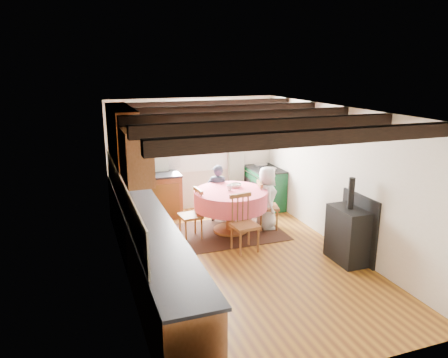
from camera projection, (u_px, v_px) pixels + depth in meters
name	position (u px, v px, depth m)	size (l,w,h in m)	color
floor	(241.00, 260.00, 6.87)	(3.60, 5.50, 0.00)	#A1691D
ceiling	(242.00, 110.00, 6.24)	(3.60, 5.50, 0.00)	white
wall_back	(193.00, 154.00, 9.05)	(3.60, 0.00, 2.40)	silver
wall_front	(349.00, 265.00, 4.06)	(3.60, 0.00, 2.40)	silver
wall_left	(123.00, 201.00, 5.97)	(0.00, 5.50, 2.40)	silver
wall_right	(340.00, 178.00, 7.14)	(0.00, 5.50, 2.40)	silver
beam_a	(314.00, 137.00, 4.45)	(3.60, 0.16, 0.16)	black
beam_b	(272.00, 125.00, 5.36)	(3.60, 0.16, 0.16)	black
beam_c	(242.00, 117.00, 6.27)	(3.60, 0.16, 0.16)	black
beam_d	(220.00, 110.00, 7.18)	(3.60, 0.16, 0.16)	black
beam_e	(203.00, 105.00, 8.09)	(3.60, 0.16, 0.16)	black
splash_left	(122.00, 195.00, 6.25)	(0.02, 4.50, 0.55)	beige
splash_back	(147.00, 158.00, 8.71)	(1.40, 0.02, 0.55)	beige
base_cabinet_left	(147.00, 247.00, 6.26)	(0.60, 5.30, 0.88)	brown
base_cabinet_back	(148.00, 197.00, 8.64)	(1.30, 0.60, 0.88)	brown
worktop_left	(147.00, 218.00, 6.15)	(0.64, 5.30, 0.04)	black
worktop_back	(147.00, 176.00, 8.50)	(1.30, 0.64, 0.04)	black
wall_cabinet_glass	(122.00, 134.00, 6.92)	(0.34, 1.80, 0.90)	brown
wall_cabinet_solid	(136.00, 155.00, 5.57)	(0.34, 0.90, 0.70)	brown
window_frame	(198.00, 136.00, 8.97)	(1.34, 0.03, 1.54)	white
window_pane	(198.00, 136.00, 8.97)	(1.20, 0.01, 1.40)	white
curtain_left	(160.00, 163.00, 8.75)	(0.35, 0.10, 2.10)	#98A588
curtain_right	(236.00, 157.00, 9.30)	(0.35, 0.10, 2.10)	#98A588
curtain_rod	(198.00, 108.00, 8.74)	(0.03, 0.03, 2.00)	black
wall_picture	(278.00, 130.00, 9.09)	(0.04, 0.50, 0.60)	gold
wall_plate	(240.00, 129.00, 9.24)	(0.30, 0.30, 0.02)	silver
rug	(230.00, 232.00, 8.00)	(1.89, 1.47, 0.01)	black
dining_table	(231.00, 212.00, 7.89)	(1.36, 1.36, 0.82)	#EF665F
chair_near	(245.00, 224.00, 7.08)	(0.42, 0.44, 0.97)	brown
chair_left	(190.00, 214.00, 7.61)	(0.39, 0.41, 0.92)	brown
chair_right	(268.00, 205.00, 8.06)	(0.40, 0.42, 0.94)	brown
aga_range	(264.00, 187.00, 9.30)	(0.64, 0.98, 0.90)	#0D3F20
cast_iron_stove	(349.00, 220.00, 6.65)	(0.41, 0.69, 1.38)	black
child_far	(217.00, 193.00, 8.44)	(0.42, 0.28, 1.16)	#262E3E
child_right	(267.00, 198.00, 8.05)	(0.59, 0.39, 1.21)	silver
bowl_a	(234.00, 186.00, 8.00)	(0.21, 0.21, 0.05)	silver
bowl_b	(236.00, 185.00, 8.00)	(0.21, 0.21, 0.07)	silver
cup	(229.00, 188.00, 7.77)	(0.11, 0.11, 0.10)	silver
canister_tall	(137.00, 170.00, 8.41)	(0.13, 0.13, 0.22)	#262628
canister_wide	(147.00, 169.00, 8.56)	(0.17, 0.17, 0.19)	#262628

